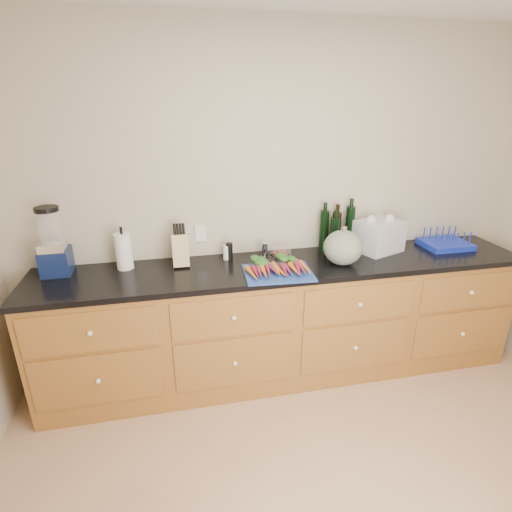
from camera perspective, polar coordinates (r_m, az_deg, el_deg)
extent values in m
cube|color=#BCB29B|center=(3.13, 2.96, 7.24)|extent=(4.10, 0.05, 2.60)
cube|color=brown|center=(3.16, 4.19, -9.35)|extent=(3.60, 0.60, 0.90)
cube|color=brown|center=(2.72, -22.60, -10.01)|extent=(0.82, 0.01, 0.28)
sphere|color=white|center=(2.71, -22.65, -10.19)|extent=(0.03, 0.03, 0.03)
cube|color=brown|center=(2.91, -21.57, -16.10)|extent=(0.82, 0.01, 0.38)
sphere|color=white|center=(2.90, -21.61, -16.29)|extent=(0.03, 0.03, 0.03)
cube|color=brown|center=(2.68, -3.22, -8.68)|extent=(0.82, 0.01, 0.28)
sphere|color=white|center=(2.67, -3.16, -8.85)|extent=(0.03, 0.03, 0.03)
cube|color=brown|center=(2.88, -3.07, -14.90)|extent=(0.82, 0.01, 0.38)
sphere|color=white|center=(2.87, -3.01, -15.09)|extent=(0.03, 0.03, 0.03)
cube|color=brown|center=(2.93, 14.54, -6.59)|extent=(0.82, 0.01, 0.28)
sphere|color=white|center=(2.92, 14.67, -6.73)|extent=(0.03, 0.03, 0.03)
cube|color=brown|center=(3.11, 13.92, -12.46)|extent=(0.82, 0.01, 0.38)
sphere|color=white|center=(3.10, 14.05, -12.62)|extent=(0.03, 0.03, 0.03)
cube|color=brown|center=(3.41, 28.29, -4.52)|extent=(0.82, 0.01, 0.28)
sphere|color=white|center=(3.40, 28.46, -4.63)|extent=(0.03, 0.03, 0.03)
cube|color=brown|center=(3.57, 27.28, -9.74)|extent=(0.82, 0.01, 0.38)
sphere|color=white|center=(3.56, 27.43, -9.87)|extent=(0.03, 0.03, 0.03)
cube|color=black|center=(2.95, 4.43, -1.47)|extent=(3.64, 0.62, 0.04)
cube|color=navy|center=(2.77, 3.17, -2.41)|extent=(0.49, 0.38, 0.01)
cone|color=orange|center=(2.70, -0.63, -2.41)|extent=(0.04, 0.19, 0.04)
cone|color=maroon|center=(2.71, -0.01, -2.36)|extent=(0.04, 0.19, 0.04)
cone|color=#7C264F|center=(2.71, 0.60, -2.30)|extent=(0.04, 0.19, 0.04)
cone|color=orange|center=(2.72, 1.21, -2.25)|extent=(0.04, 0.19, 0.04)
cone|color=maroon|center=(2.73, 1.82, -2.20)|extent=(0.04, 0.19, 0.04)
cone|color=#7C264F|center=(2.73, 2.42, -2.15)|extent=(0.04, 0.19, 0.04)
cone|color=orange|center=(2.74, 3.02, -2.09)|extent=(0.04, 0.19, 0.04)
ellipsoid|color=#1F531B|center=(2.84, 0.58, -1.00)|extent=(0.19, 0.11, 0.06)
cone|color=orange|center=(2.75, 3.54, -2.05)|extent=(0.04, 0.19, 0.04)
cone|color=maroon|center=(2.75, 4.14, -2.00)|extent=(0.04, 0.19, 0.04)
cone|color=#7C264F|center=(2.76, 4.73, -1.94)|extent=(0.04, 0.19, 0.04)
cone|color=orange|center=(2.77, 5.32, -1.89)|extent=(0.04, 0.19, 0.04)
cone|color=maroon|center=(2.78, 5.90, -1.84)|extent=(0.04, 0.19, 0.04)
cone|color=#7C264F|center=(2.79, 6.48, -1.79)|extent=(0.04, 0.19, 0.04)
cone|color=orange|center=(2.80, 7.06, -1.74)|extent=(0.04, 0.19, 0.04)
ellipsoid|color=#1F531B|center=(2.89, 4.52, -0.68)|extent=(0.19, 0.11, 0.06)
ellipsoid|color=slate|center=(2.96, 12.30, 1.18)|extent=(0.28, 0.28, 0.25)
cube|color=#0F1C47|center=(3.06, -26.62, -0.72)|extent=(0.19, 0.19, 0.18)
cube|color=silver|center=(2.99, -27.12, 1.10)|extent=(0.17, 0.11, 0.06)
cylinder|color=white|center=(2.99, -27.34, 3.40)|extent=(0.14, 0.14, 0.24)
cylinder|color=black|center=(2.96, -27.79, 5.95)|extent=(0.15, 0.15, 0.03)
cylinder|color=white|center=(2.96, -18.38, 0.65)|extent=(0.12, 0.12, 0.26)
cube|color=tan|center=(2.92, -10.73, 0.83)|extent=(0.11, 0.11, 0.23)
cylinder|color=white|center=(3.00, -4.26, 0.50)|extent=(0.05, 0.05, 0.11)
cylinder|color=black|center=(3.00, -3.82, 0.69)|extent=(0.05, 0.05, 0.13)
cylinder|color=white|center=(3.05, 1.26, 0.90)|extent=(0.05, 0.05, 0.11)
cube|color=white|center=(3.08, 3.49, 0.63)|extent=(0.14, 0.11, 0.07)
cylinder|color=black|center=(3.20, 9.67, 3.58)|extent=(0.07, 0.07, 0.32)
cylinder|color=black|center=(3.25, 11.37, 3.56)|extent=(0.07, 0.07, 0.30)
cylinder|color=black|center=(3.28, 13.21, 3.95)|extent=(0.07, 0.07, 0.35)
cylinder|color=black|center=(3.17, 11.16, 2.92)|extent=(0.07, 0.07, 0.28)
cube|color=#142AB3|center=(3.61, 25.40, 1.53)|extent=(0.36, 0.29, 0.05)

